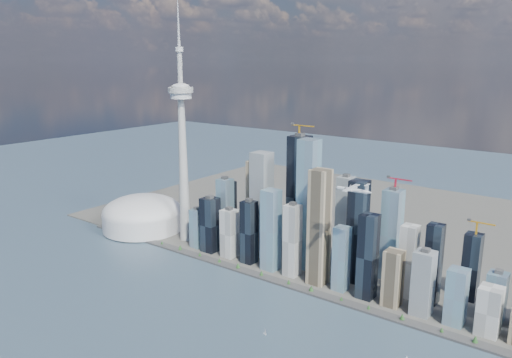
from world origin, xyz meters
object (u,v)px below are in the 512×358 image
Objects in this scene: needle_tower at (182,143)px; sailboat_west at (265,332)px; airplane at (353,190)px; dome_stadium at (143,215)px.

sailboat_west is at bearing -29.65° from needle_tower.
needle_tower is at bearing 167.06° from airplane.
airplane is (608.98, -73.47, 177.52)m from dome_stadium.
dome_stadium is (-140.00, -10.00, -196.40)m from needle_tower.
dome_stadium is 18.44× the size of sailboat_west.
airplane is 266.65m from sailboat_west.
sailboat_west is at bearing -118.92° from airplane.
needle_tower is 2.75× the size of dome_stadium.
dome_stadium is 3.21× the size of airplane.
needle_tower is 514.31m from sailboat_west.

